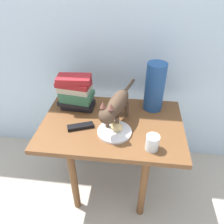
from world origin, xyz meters
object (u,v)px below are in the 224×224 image
at_px(plate, 114,132).
at_px(candle_jar, 152,143).
at_px(bread_roll, 116,126).
at_px(book_stack, 76,93).
at_px(cat, 116,106).
at_px(tv_remote, 80,126).
at_px(green_vase, 155,87).
at_px(side_table, 112,133).

height_order(plate, candle_jar, candle_jar).
bearing_deg(bread_roll, book_stack, 143.64).
bearing_deg(candle_jar, book_stack, 146.15).
height_order(plate, bread_roll, bread_roll).
xyz_separation_m(plate, book_stack, (-0.27, 0.22, 0.11)).
bearing_deg(cat, tv_remote, -164.17).
bearing_deg(book_stack, tv_remote, -70.90).
distance_m(cat, book_stack, 0.30).
relative_size(book_stack, tv_remote, 1.56).
bearing_deg(plate, green_vase, 51.31).
relative_size(cat, book_stack, 1.99).
relative_size(side_table, candle_jar, 9.94).
bearing_deg(green_vase, bread_roll, -128.64).
bearing_deg(candle_jar, side_table, 140.59).
bearing_deg(tv_remote, book_stack, 87.91).
height_order(plate, green_vase, green_vase).
distance_m(side_table, bread_roll, 0.14).
distance_m(book_stack, green_vase, 0.49).
distance_m(cat, green_vase, 0.30).
distance_m(plate, cat, 0.15).
xyz_separation_m(cat, book_stack, (-0.27, 0.14, -0.02)).
distance_m(book_stack, candle_jar, 0.58).
xyz_separation_m(side_table, plate, (0.02, -0.09, 0.09)).
bearing_deg(green_vase, candle_jar, -92.17).
bearing_deg(plate, tv_remote, 174.68).
height_order(cat, book_stack, book_stack).
distance_m(green_vase, tv_remote, 0.51).
bearing_deg(cat, book_stack, 152.43).
bearing_deg(plate, book_stack, 141.31).
bearing_deg(tv_remote, plate, -26.52).
xyz_separation_m(cat, candle_jar, (0.21, -0.18, -0.09)).
bearing_deg(side_table, candle_jar, -39.41).
relative_size(green_vase, tv_remote, 2.08).
height_order(green_vase, tv_remote, green_vase).
bearing_deg(bread_roll, tv_remote, 177.84).
relative_size(side_table, bread_roll, 10.56).
distance_m(book_stack, tv_remote, 0.23).
relative_size(plate, tv_remote, 1.29).
xyz_separation_m(plate, bread_roll, (0.01, 0.01, 0.03)).
xyz_separation_m(bread_roll, book_stack, (-0.28, 0.20, 0.08)).
bearing_deg(cat, candle_jar, -40.84).
relative_size(bread_roll, book_stack, 0.34).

